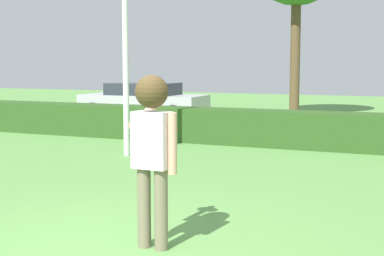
% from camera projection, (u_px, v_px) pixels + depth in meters
% --- Properties ---
extents(ground_plane, '(60.00, 60.00, 0.00)m').
position_uv_depth(ground_plane, '(104.00, 252.00, 5.84)').
color(ground_plane, '#5B9247').
extents(person, '(0.56, 0.77, 1.79)m').
position_uv_depth(person, '(153.00, 139.00, 5.83)').
color(person, '#776C55').
rests_on(person, ground).
extents(frisbee, '(0.28, 0.27, 0.09)m').
position_uv_depth(frisbee, '(166.00, 129.00, 6.51)').
color(frisbee, red).
extents(hedge_row, '(23.83, 0.90, 0.82)m').
position_uv_depth(hedge_row, '(296.00, 129.00, 13.09)').
color(hedge_row, '#2C4F1E').
rests_on(hedge_row, ground).
extents(parked_car_silver, '(4.25, 1.91, 1.25)m').
position_uv_depth(parked_car_silver, '(144.00, 100.00, 19.45)').
color(parked_car_silver, '#B7B7BC').
rests_on(parked_car_silver, ground).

